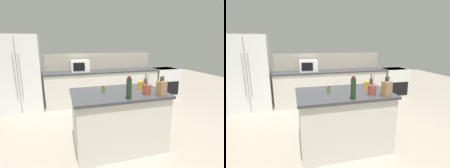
# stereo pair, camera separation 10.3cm
# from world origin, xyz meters

# --- Properties ---
(ground_plane) EXTENTS (14.00, 14.00, 0.00)m
(ground_plane) POSITION_xyz_m (0.00, 0.00, 0.00)
(ground_plane) COLOR gray
(back_counter_run) EXTENTS (3.15, 0.66, 0.94)m
(back_counter_run) POSITION_xyz_m (0.30, 2.20, 0.47)
(back_counter_run) COLOR beige
(back_counter_run) RESTS_ON ground_plane
(wall_backsplash) EXTENTS (3.11, 0.03, 0.46)m
(wall_backsplash) POSITION_xyz_m (0.30, 2.52, 1.17)
(wall_backsplash) COLOR #B2A899
(wall_backsplash) RESTS_ON back_counter_run
(kitchen_island) EXTENTS (1.47, 0.93, 0.94)m
(kitchen_island) POSITION_xyz_m (0.00, 0.00, 0.47)
(kitchen_island) COLOR beige
(kitchen_island) RESTS_ON ground_plane
(refrigerator) EXTENTS (0.98, 0.75, 1.89)m
(refrigerator) POSITION_xyz_m (-1.80, 2.25, 0.95)
(refrigerator) COLOR white
(refrigerator) RESTS_ON ground_plane
(range_oven) EXTENTS (0.76, 0.65, 0.92)m
(range_oven) POSITION_xyz_m (2.29, 2.20, 0.47)
(range_oven) COLOR white
(range_oven) RESTS_ON ground_plane
(microwave) EXTENTS (0.47, 0.39, 0.30)m
(microwave) POSITION_xyz_m (-0.34, 2.20, 1.09)
(microwave) COLOR white
(microwave) RESTS_ON back_counter_run
(knife_block) EXTENTS (0.15, 0.13, 0.29)m
(knife_block) POSITION_xyz_m (0.54, -0.37, 1.05)
(knife_block) COLOR #936B47
(knife_block) RESTS_ON kitchen_island
(utensil_crock) EXTENTS (0.12, 0.12, 0.32)m
(utensil_crock) POSITION_xyz_m (0.37, -0.25, 1.02)
(utensil_crock) COLOR brown
(utensil_crock) RESTS_ON kitchen_island
(honey_jar) EXTENTS (0.08, 0.08, 0.14)m
(honey_jar) POSITION_xyz_m (0.43, 0.09, 1.00)
(honey_jar) COLOR gold
(honey_jar) RESTS_ON kitchen_island
(spice_jar_oregano) EXTENTS (0.06, 0.06, 0.10)m
(spice_jar_oregano) POSITION_xyz_m (-0.24, 0.03, 0.99)
(spice_jar_oregano) COLOR #567038
(spice_jar_oregano) RESTS_ON kitchen_island
(wine_bottle) EXTENTS (0.07, 0.07, 0.32)m
(wine_bottle) POSITION_xyz_m (0.03, -0.37, 1.09)
(wine_bottle) COLOR black
(wine_bottle) RESTS_ON kitchen_island
(pepper_grinder) EXTENTS (0.05, 0.05, 0.21)m
(pepper_grinder) POSITION_xyz_m (0.47, 0.02, 1.04)
(pepper_grinder) COLOR brown
(pepper_grinder) RESTS_ON kitchen_island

